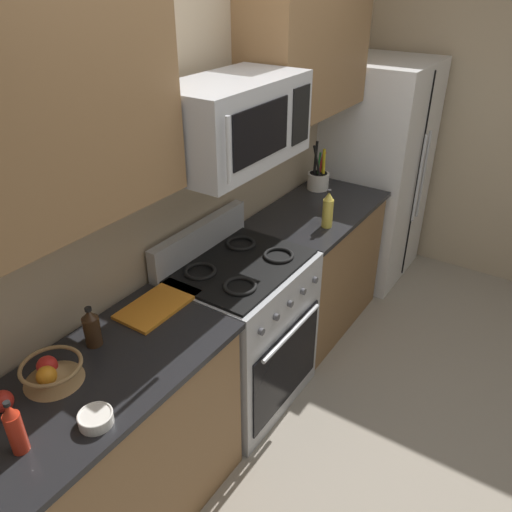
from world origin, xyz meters
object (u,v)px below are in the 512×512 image
bottle_hot_sauce (15,429)px  apple_loose (2,401)px  bottle_oil (328,210)px  refrigerator (375,173)px  cutting_board (159,304)px  bottle_soy (92,328)px  microwave (233,122)px  fruit_basket (51,372)px  prep_bowl (96,418)px  utensil_crock (318,179)px  range_oven (241,332)px

bottle_hot_sauce → apple_loose: bearing=70.3°
bottle_hot_sauce → bottle_oil: bottle_oil is taller
refrigerator → bottle_hot_sauce: 3.22m
cutting_board → bottle_soy: bearing=174.7°
microwave → fruit_basket: microwave is taller
fruit_basket → bottle_hot_sauce: (-0.27, -0.18, 0.05)m
refrigerator → bottle_oil: refrigerator is taller
apple_loose → cutting_board: size_ratio=0.20×
cutting_board → bottle_soy: size_ratio=2.12×
bottle_hot_sauce → bottle_oil: bearing=-2.7°
fruit_basket → cutting_board: bearing=0.8°
apple_loose → bottle_hot_sauce: bearing=-109.7°
refrigerator → prep_bowl: 3.00m
refrigerator → bottle_oil: (-1.16, -0.15, 0.16)m
refrigerator → microwave: size_ratio=2.23×
fruit_basket → prep_bowl: bearing=-99.8°
utensil_crock → range_oven: bearing=-172.3°
refrigerator → bottle_hot_sauce: refrigerator is taller
fruit_basket → bottle_soy: 0.25m
refrigerator → cutting_board: (-2.35, 0.13, 0.06)m
refrigerator → bottle_oil: bearing=-172.7°
cutting_board → apple_loose: bearing=178.6°
cutting_board → microwave: bearing=-10.3°
bottle_hot_sauce → bottle_soy: bearing=23.6°
refrigerator → bottle_hot_sauce: size_ratio=7.94×
fruit_basket → utensil_crock: bearing=1.3°
apple_loose → prep_bowl: apple_loose is taller
cutting_board → bottle_hot_sauce: bottle_hot_sauce is taller
refrigerator → apple_loose: refrigerator is taller
range_oven → bottle_soy: bottle_soy is taller
cutting_board → prep_bowl: size_ratio=3.18×
apple_loose → range_oven: bearing=-6.0°
bottle_hot_sauce → bottle_soy: bottle_hot_sauce is taller
apple_loose → bottle_soy: size_ratio=0.43×
cutting_board → bottle_hot_sauce: 0.89m
range_oven → bottle_soy: (-0.86, 0.15, 0.52)m
bottle_soy → fruit_basket: bearing=-170.2°
cutting_board → prep_bowl: prep_bowl is taller
range_oven → bottle_oil: (0.69, -0.17, 0.55)m
refrigerator → range_oven: bearing=179.5°
fruit_basket → cutting_board: fruit_basket is taller
cutting_board → refrigerator: bearing=-3.3°
microwave → fruit_basket: size_ratio=3.25×
range_oven → bottle_hot_sauce: bearing=-177.1°
range_oven → refrigerator: size_ratio=0.63×
bottle_oil → fruit_basket: bearing=171.3°
utensil_crock → bottle_oil: bearing=-147.3°
microwave → cutting_board: microwave is taller
bottle_soy → utensil_crock: bearing=0.3°
microwave → apple_loose: microwave is taller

